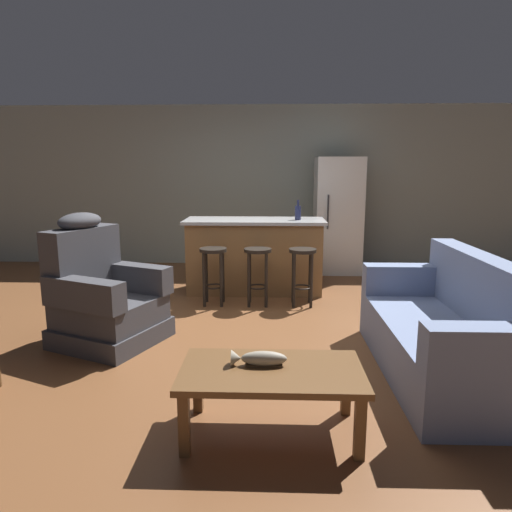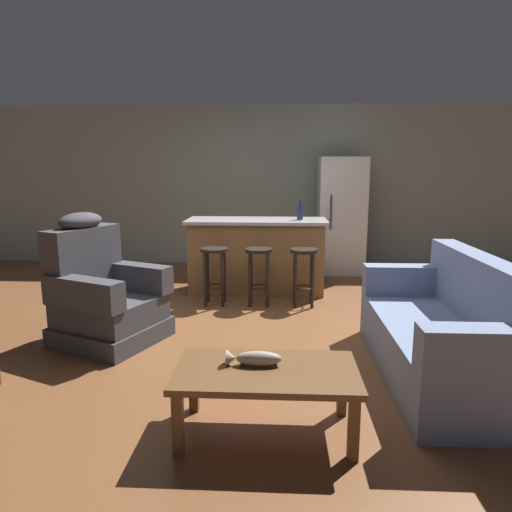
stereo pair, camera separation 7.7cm
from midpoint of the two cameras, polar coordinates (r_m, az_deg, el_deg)
ground_plane at (r=4.78m, az=-0.30°, el=-8.62°), size 12.00×12.00×0.00m
back_wall at (r=7.63m, az=1.06°, el=8.70°), size 12.00×0.05×2.60m
coffee_table at (r=2.84m, az=2.10°, el=-14.94°), size 1.10×0.60×0.42m
fish_figurine at (r=2.84m, az=0.47°, el=-12.72°), size 0.34×0.10×0.10m
couch at (r=3.88m, az=23.27°, el=-8.98°), size 0.85×1.90×0.94m
recliner_near_lamp at (r=4.49m, az=-18.09°, el=-4.83°), size 1.10×1.10×1.20m
kitchen_island at (r=5.96m, az=0.45°, el=0.10°), size 1.80×0.70×0.95m
bar_stool_left at (r=5.39m, az=-4.78°, el=-1.19°), size 0.32×0.32×0.68m
bar_stool_middle at (r=5.34m, az=0.78°, el=-1.25°), size 0.32×0.32×0.68m
bar_stool_right at (r=5.35m, az=6.38°, el=-1.31°), size 0.32×0.32×0.68m
refrigerator at (r=7.15m, az=10.86°, el=4.98°), size 0.70×0.69×1.76m
bottle_tall_green at (r=5.85m, az=5.89°, el=5.45°), size 0.08×0.08×0.25m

